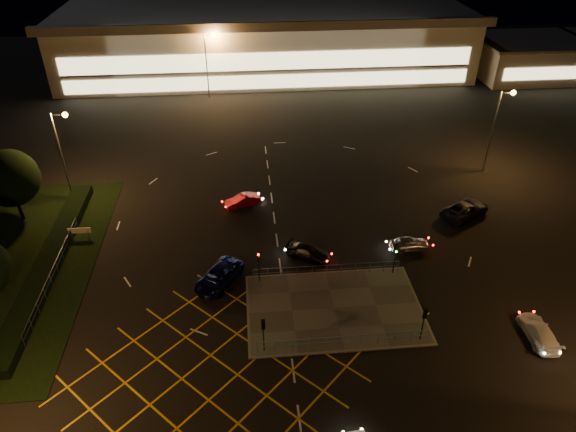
{
  "coord_description": "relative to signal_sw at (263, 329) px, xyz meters",
  "views": [
    {
      "loc": [
        -4.64,
        -32.57,
        29.81
      ],
      "look_at": [
        -0.8,
        9.18,
        2.0
      ],
      "focal_mm": 32.0,
      "sensor_mm": 36.0,
      "label": 1
    }
  ],
  "objects": [
    {
      "name": "ground",
      "position": [
        4.0,
        5.99,
        -2.37
      ],
      "size": [
        180.0,
        180.0,
        0.0
      ],
      "primitive_type": "plane",
      "color": "black",
      "rests_on": "ground"
    },
    {
      "name": "pedestrian_island",
      "position": [
        6.0,
        3.99,
        -2.31
      ],
      "size": [
        14.0,
        9.0,
        0.12
      ],
      "primitive_type": "cube",
      "color": "#4C4944",
      "rests_on": "ground"
    },
    {
      "name": "hedge",
      "position": [
        -19.0,
        11.99,
        -1.87
      ],
      "size": [
        2.0,
        26.0,
        1.0
      ],
      "primitive_type": "cube",
      "color": "black",
      "rests_on": "ground"
    },
    {
      "name": "supermarket",
      "position": [
        4.0,
        67.95,
        2.95
      ],
      "size": [
        72.0,
        26.5,
        10.5
      ],
      "color": "beige",
      "rests_on": "ground"
    },
    {
      "name": "retail_unit_a",
      "position": [
        50.0,
        59.97,
        0.85
      ],
      "size": [
        18.8,
        14.8,
        6.35
      ],
      "color": "beige",
      "rests_on": "ground"
    },
    {
      "name": "streetlight_nw",
      "position": [
        -19.56,
        23.99,
        4.2
      ],
      "size": [
        1.78,
        0.56,
        10.03
      ],
      "color": "slate",
      "rests_on": "ground"
    },
    {
      "name": "streetlight_ne",
      "position": [
        28.44,
        25.99,
        4.2
      ],
      "size": [
        1.78,
        0.56,
        10.03
      ],
      "color": "slate",
      "rests_on": "ground"
    },
    {
      "name": "streetlight_far_left",
      "position": [
        -5.56,
        53.99,
        4.2
      ],
      "size": [
        1.78,
        0.56,
        10.03
      ],
      "color": "slate",
      "rests_on": "ground"
    },
    {
      "name": "streetlight_far_right",
      "position": [
        34.44,
        55.99,
        4.2
      ],
      "size": [
        1.78,
        0.56,
        10.03
      ],
      "color": "slate",
      "rests_on": "ground"
    },
    {
      "name": "signal_sw",
      "position": [
        0.0,
        0.0,
        0.0
      ],
      "size": [
        0.28,
        0.3,
        3.15
      ],
      "rotation": [
        0.0,
        0.0,
        3.14
      ],
      "color": "black",
      "rests_on": "pedestrian_island"
    },
    {
      "name": "signal_se",
      "position": [
        12.0,
        0.0,
        0.0
      ],
      "size": [
        0.28,
        0.3,
        3.15
      ],
      "rotation": [
        0.0,
        0.0,
        3.14
      ],
      "color": "black",
      "rests_on": "pedestrian_island"
    },
    {
      "name": "signal_nw",
      "position": [
        0.0,
        7.99,
        0.0
      ],
      "size": [
        0.28,
        0.3,
        3.15
      ],
      "color": "black",
      "rests_on": "pedestrian_island"
    },
    {
      "name": "signal_ne",
      "position": [
        12.0,
        7.99,
        0.0
      ],
      "size": [
        0.28,
        0.3,
        3.15
      ],
      "color": "black",
      "rests_on": "pedestrian_island"
    },
    {
      "name": "tree_c",
      "position": [
        -24.0,
        19.99,
        2.59
      ],
      "size": [
        5.76,
        5.76,
        7.84
      ],
      "color": "black",
      "rests_on": "ground"
    },
    {
      "name": "car_left_blue",
      "position": [
        -3.5,
        8.16,
        -1.63
      ],
      "size": [
        4.83,
        5.78,
        1.47
      ],
      "primitive_type": "imported",
      "rotation": [
        0.0,
        0.0,
        5.74
      ],
      "color": "#0B1244",
      "rests_on": "ground"
    },
    {
      "name": "car_far_dkgrey",
      "position": [
        4.71,
        10.99,
        -1.75
      ],
      "size": [
        4.53,
        3.61,
        1.23
      ],
      "primitive_type": "imported",
      "rotation": [
        0.0,
        0.0,
        1.05
      ],
      "color": "black",
      "rests_on": "ground"
    },
    {
      "name": "car_right_silver",
      "position": [
        14.48,
        11.41,
        -1.72
      ],
      "size": [
        3.87,
        1.68,
        1.3
      ],
      "primitive_type": "imported",
      "rotation": [
        0.0,
        0.0,
        1.61
      ],
      "color": "#ACAEB3",
      "rests_on": "ground"
    },
    {
      "name": "car_circ_red",
      "position": [
        -1.24,
        20.7,
        -1.75
      ],
      "size": [
        3.99,
        2.47,
        1.24
      ],
      "primitive_type": "imported",
      "rotation": [
        0.0,
        0.0,
        5.04
      ],
      "color": "#A00B16",
      "rests_on": "ground"
    },
    {
      "name": "car_east_grey",
      "position": [
        21.94,
        16.52,
        -1.58
      ],
      "size": [
        6.22,
        5.16,
        1.58
      ],
      "primitive_type": "imported",
      "rotation": [
        0.0,
        0.0,
        2.11
      ],
      "color": "black",
      "rests_on": "ground"
    },
    {
      "name": "car_approach_white",
      "position": [
        21.1,
        -0.59,
        -1.71
      ],
      "size": [
        1.96,
        4.56,
        1.31
      ],
      "primitive_type": "imported",
      "rotation": [
        0.0,
        0.0,
        3.11
      ],
      "color": "silver",
      "rests_on": "ground"
    }
  ]
}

